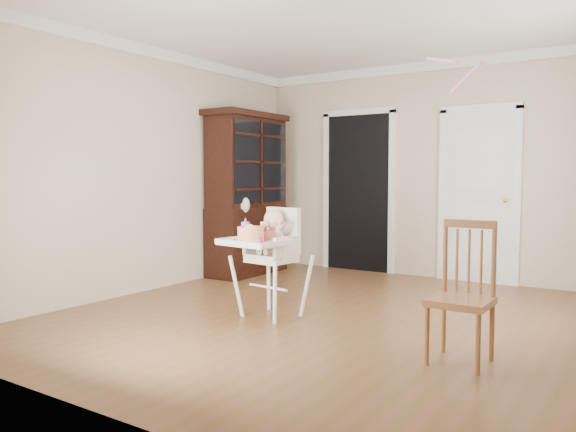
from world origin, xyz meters
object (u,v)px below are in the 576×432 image
Objects in this scene: high_chair at (271,248)px; dining_chair at (462,297)px; china_cabinet at (247,194)px; sippy_cup at (246,230)px; cake at (251,234)px.

high_chair is 1.85m from dining_chair.
dining_chair is at bearing -2.61° from high_chair.
china_cabinet is at bearing 140.07° from high_chair.
sippy_cup is (-0.25, -0.05, 0.16)m from high_chair.
sippy_cup is at bearing 136.33° from cake.
high_chair is 2.34m from china_cabinet.
high_chair is 0.48× the size of china_cabinet.
sippy_cup is 0.09× the size of china_cabinet.
dining_chair is (2.07, -0.27, -0.33)m from sippy_cup.
dining_chair is (1.85, -0.06, -0.32)m from cake.
china_cabinet is at bearing 127.04° from sippy_cup.
cake is 2.49m from china_cabinet.
high_chair reaches higher than sippy_cup.
sippy_cup is at bearing -52.96° from china_cabinet.
cake is at bearing -51.85° from china_cabinet.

